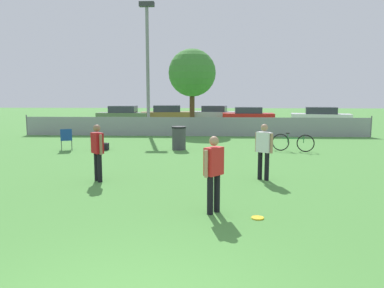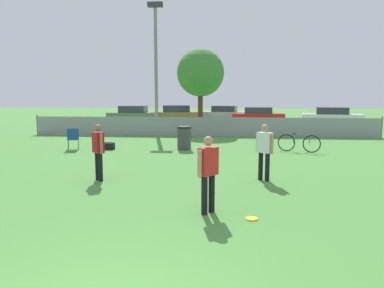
{
  "view_description": "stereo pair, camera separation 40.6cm",
  "coord_description": "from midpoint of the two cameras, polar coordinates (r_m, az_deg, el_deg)",
  "views": [
    {
      "loc": [
        0.95,
        -3.63,
        2.47
      ],
      "look_at": [
        0.41,
        6.82,
        1.05
      ],
      "focal_mm": 35.0,
      "sensor_mm": 36.0,
      "label": 1
    },
    {
      "loc": [
        1.35,
        -3.6,
        2.47
      ],
      "look_at": [
        0.41,
        6.82,
        1.05
      ],
      "focal_mm": 35.0,
      "sensor_mm": 36.0,
      "label": 2
    }
  ],
  "objects": [
    {
      "name": "fence_backline",
      "position": [
        21.73,
        2.13,
        2.65
      ],
      "size": [
        20.09,
        0.07,
        1.21
      ],
      "color": "gray",
      "rests_on": "ground_plane"
    },
    {
      "name": "light_pole",
      "position": [
        23.43,
        -5.03,
        13.12
      ],
      "size": [
        0.9,
        0.36,
        7.87
      ],
      "color": "gray",
      "rests_on": "ground_plane"
    },
    {
      "name": "tree_near_pole",
      "position": [
        24.17,
        1.78,
        10.74
      ],
      "size": [
        3.01,
        3.01,
        5.28
      ],
      "color": "#4C331E",
      "rests_on": "ground_plane"
    },
    {
      "name": "player_defender_red",
      "position": [
        7.68,
        4.0,
        -3.9
      ],
      "size": [
        0.43,
        0.45,
        1.61
      ],
      "rotation": [
        0.0,
        0.0,
        0.87
      ],
      "color": "black",
      "rests_on": "ground_plane"
    },
    {
      "name": "player_thrower_red",
      "position": [
        10.84,
        -13.05,
        -0.67
      ],
      "size": [
        0.43,
        0.45,
        1.61
      ],
      "rotation": [
        0.0,
        0.0,
        -0.87
      ],
      "color": "black",
      "rests_on": "ground_plane"
    },
    {
      "name": "player_receiver_white",
      "position": [
        10.8,
        12.04,
        -0.67
      ],
      "size": [
        0.46,
        0.42,
        1.61
      ],
      "rotation": [
        0.0,
        0.0,
        -0.65
      ],
      "color": "black",
      "rests_on": "ground_plane"
    },
    {
      "name": "frisbee_disc",
      "position": [
        7.65,
        10.59,
        -11.12
      ],
      "size": [
        0.26,
        0.26,
        0.03
      ],
      "color": "yellow",
      "rests_on": "ground_plane"
    },
    {
      "name": "folding_chair_sideline",
      "position": [
        17.25,
        -17.04,
        0.95
      ],
      "size": [
        0.62,
        0.62,
        0.95
      ],
      "rotation": [
        0.0,
        0.0,
        3.52
      ],
      "color": "#333338",
      "rests_on": "ground_plane"
    },
    {
      "name": "bicycle_sideline",
      "position": [
        16.54,
        16.66,
        0.14
      ],
      "size": [
        1.71,
        0.63,
        0.79
      ],
      "rotation": [
        0.0,
        0.0,
        -0.3
      ],
      "color": "black",
      "rests_on": "ground_plane"
    },
    {
      "name": "trash_bin",
      "position": [
        16.52,
        -0.51,
        0.94
      ],
      "size": [
        0.63,
        0.63,
        1.03
      ],
      "color": "#3F3F44",
      "rests_on": "ground_plane"
    },
    {
      "name": "gear_bag_sideline",
      "position": [
        16.98,
        -12.21,
        -0.31
      ],
      "size": [
        0.66,
        0.36,
        0.32
      ],
      "color": "black",
      "rests_on": "ground_plane"
    },
    {
      "name": "parked_car_olive",
      "position": [
        31.47,
        -8.58,
        4.39
      ],
      "size": [
        4.12,
        1.78,
        1.46
      ],
      "rotation": [
        0.0,
        0.0,
        -0.01
      ],
      "color": "black",
      "rests_on": "ground_plane"
    },
    {
      "name": "parked_car_tan",
      "position": [
        31.69,
        -2.02,
        4.54
      ],
      "size": [
        4.45,
        2.21,
        1.48
      ],
      "rotation": [
        0.0,
        0.0,
        0.13
      ],
      "color": "black",
      "rests_on": "ground_plane"
    },
    {
      "name": "parked_car_silver",
      "position": [
        33.22,
        5.3,
        4.59
      ],
      "size": [
        4.16,
        2.36,
        1.4
      ],
      "rotation": [
        0.0,
        0.0,
        -0.19
      ],
      "color": "black",
      "rests_on": "ground_plane"
    },
    {
      "name": "parked_car_red",
      "position": [
        30.91,
        10.38,
        4.26
      ],
      "size": [
        4.18,
        1.84,
        1.37
      ],
      "rotation": [
        0.0,
        0.0,
        -0.03
      ],
      "color": "black",
      "rests_on": "ground_plane"
    },
    {
      "name": "parked_car_white",
      "position": [
        31.02,
        20.88,
        3.9
      ],
      "size": [
        4.73,
        2.58,
        1.41
      ],
      "rotation": [
        0.0,
        0.0,
        -0.19
      ],
      "color": "black",
      "rests_on": "ground_plane"
    }
  ]
}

